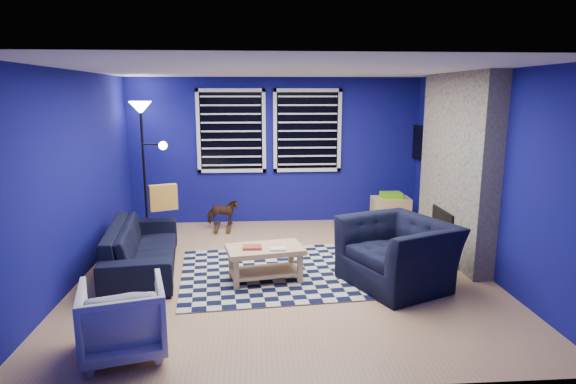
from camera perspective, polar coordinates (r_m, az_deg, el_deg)
The scene contains 18 objects.
floor at distance 6.20m, azimuth -0.40°, elevation -9.43°, with size 5.00×5.00×0.00m, color tan.
ceiling at distance 5.80m, azimuth -0.44°, elevation 14.31°, with size 5.00×5.00×0.00m, color white.
wall_back at distance 8.35m, azimuth -1.51°, elevation 4.88°, with size 5.00×5.00×0.00m, color navy.
wall_left at distance 6.24m, azimuth -24.00°, elevation 1.59°, with size 5.00×5.00×0.00m, color navy.
wall_right at distance 6.52m, azimuth 22.08°, elevation 2.14°, with size 5.00×5.00×0.00m, color navy.
fireplace at distance 6.92m, azimuth 19.21°, elevation 2.40°, with size 0.65×2.00×2.50m.
window_left at distance 8.27m, azimuth -6.74°, elevation 7.18°, with size 1.17×0.06×1.42m.
window_right at distance 8.32m, azimuth 2.31°, elevation 7.27°, with size 1.17×0.06×1.42m.
tv at distance 8.31m, azimuth 15.82°, elevation 5.46°, with size 0.07×1.00×0.58m.
rug at distance 6.17m, azimuth -0.74°, elevation -9.46°, with size 2.50×2.00×0.02m, color black.
sofa at distance 6.46m, azimuth -16.87°, elevation -6.26°, with size 0.80×2.06×0.60m, color black.
armchair_big at distance 5.84m, azimuth 12.88°, elevation -7.07°, with size 1.04×1.19×0.77m, color black.
armchair_bent at distance 4.51m, azimuth -18.99°, elevation -14.00°, with size 0.69×0.71×0.65m, color gray.
rocking_horse at distance 8.06m, azimuth -7.75°, elevation -2.45°, with size 0.51×0.23×0.43m, color #442316.
coffee_table at distance 5.81m, azimuth -2.76°, elevation -7.64°, with size 0.98×0.68×0.45m.
cabinet at distance 8.28m, azimuth 12.04°, elevation -2.33°, with size 0.64×0.44×0.61m.
floor_lamp at distance 8.05m, azimuth -16.82°, elevation 7.54°, with size 0.57×0.35×2.11m.
throw_pillow at distance 7.02m, azimuth -14.57°, elevation -0.63°, with size 0.38×0.12×0.37m, color gold.
Camera 1 is at (-0.36, -5.78, 2.22)m, focal length 30.00 mm.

